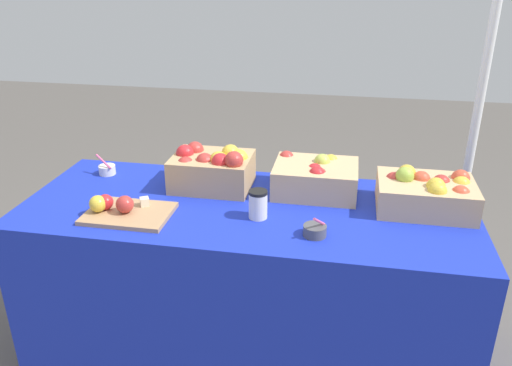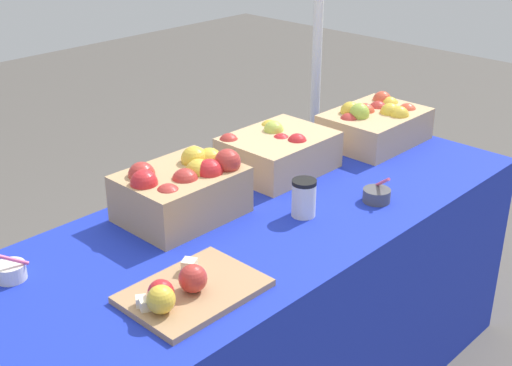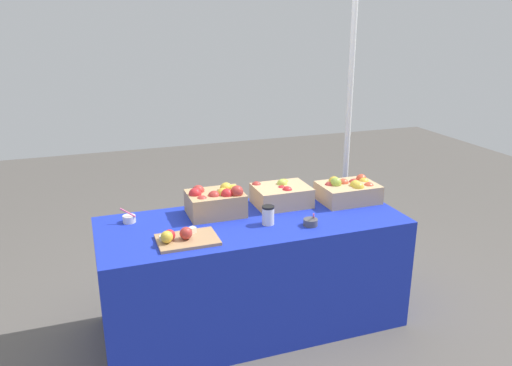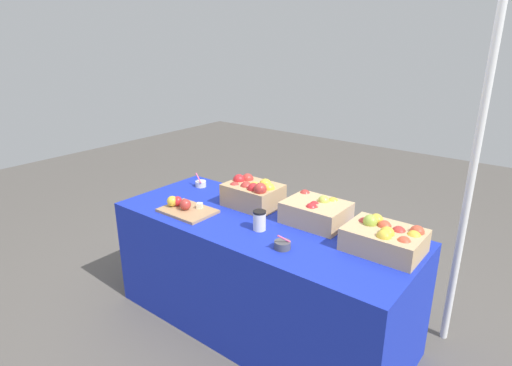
# 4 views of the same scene
# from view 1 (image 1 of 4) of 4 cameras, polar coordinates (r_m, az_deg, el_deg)

# --- Properties ---
(ground_plane) EXTENTS (10.00, 10.00, 0.00)m
(ground_plane) POSITION_cam_1_polar(r_m,az_deg,el_deg) (2.59, -0.92, -17.39)
(ground_plane) COLOR #56514C
(table) EXTENTS (1.90, 0.76, 0.74)m
(table) POSITION_cam_1_polar(r_m,az_deg,el_deg) (2.36, -0.98, -10.60)
(table) COLOR #192DB7
(table) RESTS_ON ground_plane
(apple_crate_left) EXTENTS (0.39, 0.29, 0.17)m
(apple_crate_left) POSITION_cam_1_polar(r_m,az_deg,el_deg) (2.23, 18.38, -1.01)
(apple_crate_left) COLOR tan
(apple_crate_left) RESTS_ON table
(apple_crate_middle) EXTENTS (0.36, 0.28, 0.17)m
(apple_crate_middle) POSITION_cam_1_polar(r_m,az_deg,el_deg) (2.28, 6.59, 0.65)
(apple_crate_middle) COLOR tan
(apple_crate_middle) RESTS_ON table
(apple_crate_right) EXTENTS (0.35, 0.27, 0.21)m
(apple_crate_right) POSITION_cam_1_polar(r_m,az_deg,el_deg) (2.32, -4.81, 1.69)
(apple_crate_right) COLOR tan
(apple_crate_right) RESTS_ON table
(cutting_board_front) EXTENTS (0.34, 0.24, 0.09)m
(cutting_board_front) POSITION_cam_1_polar(r_m,az_deg,el_deg) (2.15, -14.65, -2.84)
(cutting_board_front) COLOR tan
(cutting_board_front) RESTS_ON table
(sample_bowl_near) EXTENTS (0.09, 0.08, 0.10)m
(sample_bowl_near) POSITION_cam_1_polar(r_m,az_deg,el_deg) (2.58, -16.16, 1.45)
(sample_bowl_near) COLOR silver
(sample_bowl_near) RESTS_ON table
(sample_bowl_mid) EXTENTS (0.09, 0.09, 0.09)m
(sample_bowl_mid) POSITION_cam_1_polar(r_m,az_deg,el_deg) (1.95, 6.53, -5.23)
(sample_bowl_mid) COLOR #4C4C51
(sample_bowl_mid) RESTS_ON table
(coffee_cup) EXTENTS (0.08, 0.08, 0.12)m
(coffee_cup) POSITION_cam_1_polar(r_m,az_deg,el_deg) (2.05, 0.23, -2.37)
(coffee_cup) COLOR silver
(coffee_cup) RESTS_ON table
(tent_pole) EXTENTS (0.04, 0.04, 2.15)m
(tent_pole) POSITION_cam_1_polar(r_m,az_deg,el_deg) (2.67, 23.48, 8.23)
(tent_pole) COLOR white
(tent_pole) RESTS_ON ground_plane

